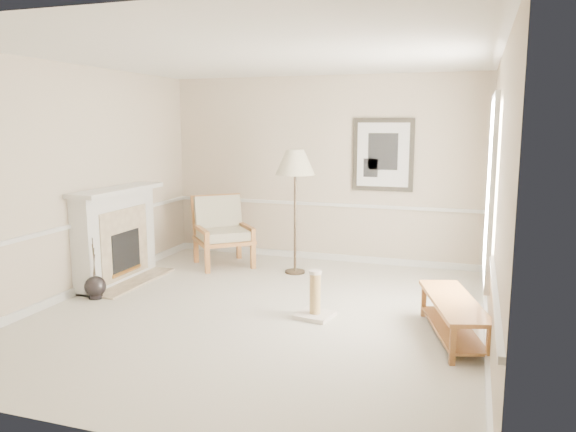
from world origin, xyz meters
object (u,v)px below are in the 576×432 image
(scratching_post, at_px, (315,303))
(armchair, at_px, (221,228))
(floor_vase, at_px, (95,287))
(floor_lamp, at_px, (295,166))
(bench, at_px, (453,312))

(scratching_post, bearing_deg, armchair, 137.14)
(floor_vase, distance_m, armchair, 2.28)
(armchair, relative_size, floor_lamp, 0.65)
(floor_vase, height_order, bench, floor_vase)
(armchair, distance_m, floor_lamp, 1.61)
(floor_vase, height_order, armchair, armchair)
(floor_lamp, xyz_separation_m, bench, (2.30, -1.90, -1.30))
(armchair, distance_m, bench, 4.12)
(floor_vase, distance_m, scratching_post, 2.81)
(floor_lamp, bearing_deg, floor_vase, -135.61)
(armchair, distance_m, scratching_post, 2.83)
(armchair, height_order, floor_lamp, floor_lamp)
(scratching_post, bearing_deg, floor_vase, -175.73)
(bench, bearing_deg, floor_lamp, 140.42)
(floor_vase, distance_m, floor_lamp, 3.14)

